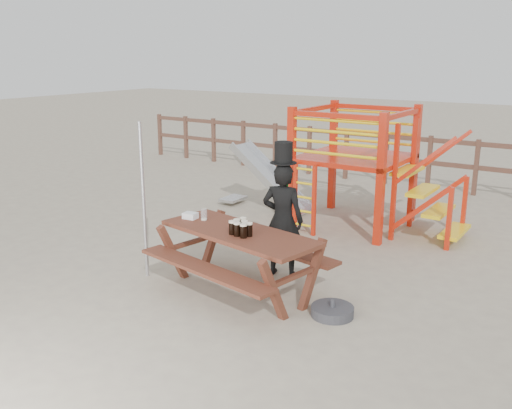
# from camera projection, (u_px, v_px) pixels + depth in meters

# --- Properties ---
(ground) EXTENTS (60.00, 60.00, 0.00)m
(ground) POSITION_uv_depth(u_px,v_px,m) (222.00, 290.00, 7.38)
(ground) COLOR tan
(ground) RESTS_ON ground
(back_fence) EXTENTS (15.09, 0.09, 1.20)m
(back_fence) POSITION_uv_depth(u_px,v_px,m) (407.00, 155.00, 12.83)
(back_fence) COLOR brown
(back_fence) RESTS_ON ground
(playground_fort) EXTENTS (4.71, 1.84, 2.10)m
(playground_fort) POSITION_uv_depth(u_px,v_px,m) (350.00, 165.00, 9.92)
(playground_fort) COLOR red
(playground_fort) RESTS_ON ground
(picnic_table) EXTENTS (2.35, 1.82, 0.82)m
(picnic_table) POSITION_uv_depth(u_px,v_px,m) (239.00, 254.00, 7.17)
(picnic_table) COLOR #602A1D
(picnic_table) RESTS_ON ground
(man_with_hat) EXTENTS (0.64, 0.50, 1.85)m
(man_with_hat) POSITION_uv_depth(u_px,v_px,m) (283.00, 217.00, 7.67)
(man_with_hat) COLOR black
(man_with_hat) RESTS_ON ground
(metal_pole) EXTENTS (0.05, 0.05, 2.12)m
(metal_pole) POSITION_uv_depth(u_px,v_px,m) (144.00, 201.00, 7.56)
(metal_pole) COLOR #B2B2B7
(metal_pole) RESTS_ON ground
(parasol_base) EXTENTS (0.50, 0.50, 0.21)m
(parasol_base) POSITION_uv_depth(u_px,v_px,m) (332.00, 311.00, 6.63)
(parasol_base) COLOR #343439
(parasol_base) RESTS_ON ground
(paper_bag) EXTENTS (0.19, 0.16, 0.08)m
(paper_bag) POSITION_uv_depth(u_px,v_px,m) (190.00, 216.00, 7.61)
(paper_bag) COLOR white
(paper_bag) RESTS_ON picnic_table
(stout_pints) EXTENTS (0.30, 0.31, 0.17)m
(stout_pints) POSITION_uv_depth(u_px,v_px,m) (241.00, 228.00, 6.93)
(stout_pints) COLOR black
(stout_pints) RESTS_ON picnic_table
(empty_glasses) EXTENTS (0.08, 0.08, 0.15)m
(empty_glasses) POSITION_uv_depth(u_px,v_px,m) (204.00, 215.00, 7.54)
(empty_glasses) COLOR silver
(empty_glasses) RESTS_ON picnic_table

